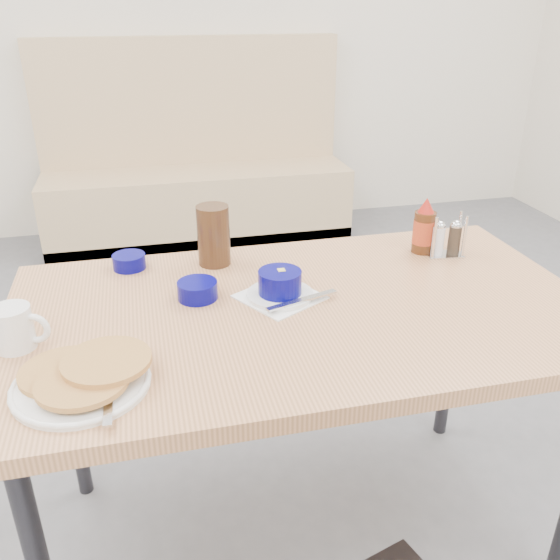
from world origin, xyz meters
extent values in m
cube|color=silver|center=(0.00, 2.97, 1.40)|extent=(5.00, 0.06, 2.80)
cube|color=tan|center=(0.00, 2.72, 0.23)|extent=(1.90, 0.55, 0.45)
cube|color=tan|center=(0.00, 2.94, 0.72)|extent=(1.90, 0.12, 1.00)
cube|color=#2D2D33|center=(0.00, 2.72, 0.04)|extent=(1.90, 0.55, 0.08)
cube|color=tan|center=(0.00, 0.25, 0.74)|extent=(1.40, 0.80, 0.04)
cylinder|color=#2D2D33|center=(-0.62, 0.57, 0.36)|extent=(0.04, 0.04, 0.72)
cylinder|color=#2D2D33|center=(0.62, 0.57, 0.36)|extent=(0.04, 0.04, 0.72)
cylinder|color=white|center=(-0.50, 0.03, 0.77)|extent=(0.26, 0.26, 0.01)
cylinder|color=tan|center=(-0.53, 0.06, 0.78)|extent=(0.17, 0.17, 0.01)
cylinder|color=tan|center=(-0.49, 0.00, 0.79)|extent=(0.17, 0.17, 0.01)
cylinder|color=tan|center=(-0.45, 0.04, 0.80)|extent=(0.17, 0.17, 0.01)
cube|color=silver|center=(-0.45, -0.06, 0.78)|extent=(0.02, 0.12, 0.00)
cylinder|color=white|center=(-0.64, 0.21, 0.81)|extent=(0.08, 0.08, 0.09)
cylinder|color=black|center=(-0.64, 0.21, 0.85)|extent=(0.07, 0.07, 0.00)
torus|color=white|center=(-0.60, 0.19, 0.81)|extent=(0.07, 0.03, 0.07)
cube|color=white|center=(-0.04, 0.30, 0.76)|extent=(0.24, 0.24, 0.00)
cylinder|color=white|center=(-0.04, 0.30, 0.77)|extent=(0.16, 0.16, 0.01)
cylinder|color=#040461|center=(-0.04, 0.30, 0.80)|extent=(0.11, 0.11, 0.06)
cylinder|color=white|center=(-0.04, 0.30, 0.83)|extent=(0.09, 0.09, 0.01)
cube|color=#F4DB60|center=(-0.04, 0.31, 0.83)|extent=(0.02, 0.02, 0.01)
cube|color=silver|center=(0.00, 0.25, 0.78)|extent=(0.19, 0.08, 0.00)
cylinder|color=#040461|center=(-0.40, 0.57, 0.78)|extent=(0.09, 0.09, 0.04)
cylinder|color=#040461|center=(-0.24, 0.35, 0.78)|extent=(0.10, 0.10, 0.04)
cylinder|color=#3C2413|center=(-0.17, 0.55, 0.84)|extent=(0.12, 0.12, 0.17)
cube|color=silver|center=(0.48, 0.45, 0.76)|extent=(0.11, 0.07, 0.00)
cylinder|color=silver|center=(0.43, 0.43, 0.82)|extent=(0.01, 0.01, 0.12)
cylinder|color=silver|center=(0.52, 0.42, 0.82)|extent=(0.01, 0.01, 0.12)
cylinder|color=silver|center=(0.44, 0.48, 0.82)|extent=(0.01, 0.01, 0.12)
cylinder|color=silver|center=(0.52, 0.47, 0.82)|extent=(0.01, 0.01, 0.12)
cylinder|color=silver|center=(0.45, 0.45, 0.81)|extent=(0.03, 0.03, 0.08)
cylinder|color=#3F3326|center=(0.50, 0.45, 0.81)|extent=(0.03, 0.03, 0.08)
cylinder|color=#47230F|center=(0.42, 0.49, 0.82)|extent=(0.06, 0.06, 0.12)
cylinder|color=#C66217|center=(0.42, 0.49, 0.82)|extent=(0.06, 0.06, 0.07)
cone|color=#B41C11|center=(0.42, 0.49, 0.90)|extent=(0.05, 0.05, 0.04)
camera|label=1|loc=(-0.35, -0.96, 1.43)|focal=38.00mm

